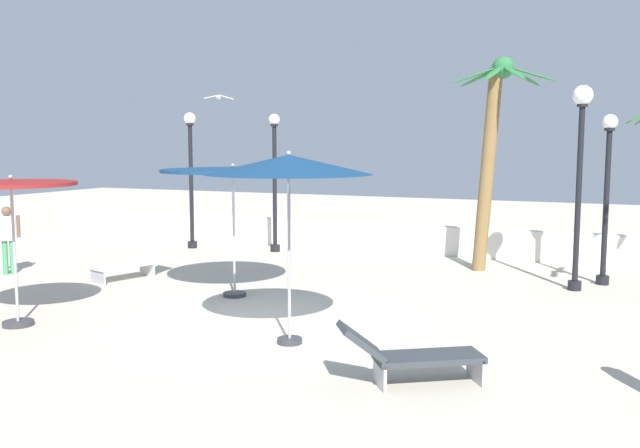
{
  "coord_description": "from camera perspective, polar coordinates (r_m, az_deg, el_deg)",
  "views": [
    {
      "loc": [
        5.9,
        -10.43,
        3.11
      ],
      "look_at": [
        0.0,
        2.92,
        1.4
      ],
      "focal_mm": 38.54,
      "sensor_mm": 36.0,
      "label": 1
    }
  ],
  "objects": [
    {
      "name": "patio_umbrella_2",
      "position": [
        12.66,
        -24.24,
        2.17
      ],
      "size": [
        2.12,
        2.12,
        2.59
      ],
      "color": "#333338",
      "rests_on": "ground_plane"
    },
    {
      "name": "lounge_chair_1",
      "position": [
        16.49,
        -15.31,
        -3.04
      ],
      "size": [
        1.08,
        1.96,
        0.84
      ],
      "color": "#B7B7BC",
      "rests_on": "ground_plane"
    },
    {
      "name": "patio_umbrella_1",
      "position": [
        13.93,
        -7.24,
        4.01
      ],
      "size": [
        2.88,
        2.88,
        2.72
      ],
      "color": "#333338",
      "rests_on": "ground_plane"
    },
    {
      "name": "ground_plane",
      "position": [
        12.38,
        -5.52,
        -7.9
      ],
      "size": [
        56.0,
        56.0,
        0.0
      ],
      "primitive_type": "plane",
      "color": "beige"
    },
    {
      "name": "patio_umbrella_0",
      "position": [
        10.49,
        -2.62,
        4.83
      ],
      "size": [
        2.59,
        2.59,
        3.0
      ],
      "color": "#333338",
      "rests_on": "ground_plane"
    },
    {
      "name": "palm_tree_2",
      "position": [
        17.14,
        14.1,
        6.85
      ],
      "size": [
        2.43,
        2.47,
        5.17
      ],
      "color": "brown",
      "rests_on": "ground_plane"
    },
    {
      "name": "lamp_post_3",
      "position": [
        20.74,
        -10.68,
        4.6
      ],
      "size": [
        0.35,
        0.35,
        4.02
      ],
      "color": "black",
      "rests_on": "ground_plane"
    },
    {
      "name": "lounge_chair_0",
      "position": [
        9.1,
        7.52,
        -10.74
      ],
      "size": [
        1.87,
        1.49,
        0.84
      ],
      "color": "#B7B7BC",
      "rests_on": "ground_plane"
    },
    {
      "name": "lamp_post_1",
      "position": [
        15.39,
        20.79,
        5.33
      ],
      "size": [
        0.42,
        0.42,
        4.32
      ],
      "color": "black",
      "rests_on": "ground_plane"
    },
    {
      "name": "guest_0",
      "position": [
        17.95,
        -24.5,
        -0.72
      ],
      "size": [
        0.42,
        0.43,
        1.63
      ],
      "color": "#3F8C59",
      "rests_on": "ground_plane"
    },
    {
      "name": "boundary_wall",
      "position": [
        19.85,
        6.34,
        -1.18
      ],
      "size": [
        25.2,
        0.3,
        0.82
      ],
      "primitive_type": "cube",
      "color": "silver",
      "rests_on": "ground_plane"
    },
    {
      "name": "seagull_0",
      "position": [
        22.84,
        -8.43,
        10.37
      ],
      "size": [
        0.8,
        0.78,
        0.15
      ],
      "color": "white"
    },
    {
      "name": "lamp_post_2",
      "position": [
        16.28,
        22.72,
        2.84
      ],
      "size": [
        0.33,
        0.33,
        3.74
      ],
      "color": "black",
      "rests_on": "ground_plane"
    },
    {
      "name": "lamp_post_0",
      "position": [
        19.76,
        -3.79,
        4.13
      ],
      "size": [
        0.32,
        0.32,
        3.95
      ],
      "color": "black",
      "rests_on": "ground_plane"
    }
  ]
}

